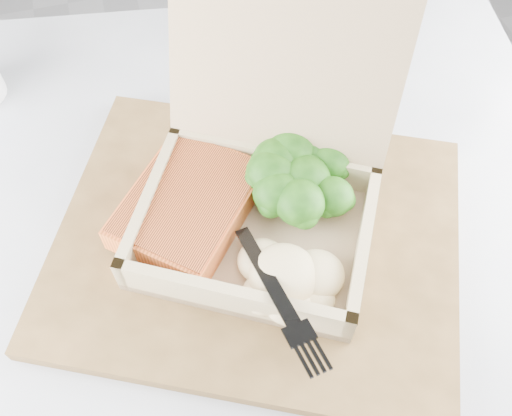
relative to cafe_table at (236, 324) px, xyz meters
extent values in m
cylinder|color=black|center=(0.00, 0.00, -0.19)|extent=(0.08, 0.08, 0.68)
cube|color=#B4B7BE|center=(0.00, 0.00, 0.17)|extent=(0.86, 0.86, 0.03)
cube|color=brown|center=(0.03, 0.00, 0.19)|extent=(0.48, 0.44, 0.02)
cube|color=tan|center=(0.02, 0.00, 0.20)|extent=(0.26, 0.24, 0.01)
cube|color=tan|center=(-0.06, 0.05, 0.22)|extent=(0.09, 0.15, 0.04)
cube|color=tan|center=(0.11, -0.05, 0.22)|extent=(0.09, 0.15, 0.04)
cube|color=tan|center=(-0.01, -0.06, 0.22)|extent=(0.19, 0.11, 0.04)
cube|color=tan|center=(0.06, 0.07, 0.22)|extent=(0.19, 0.11, 0.04)
cube|color=tan|center=(0.08, 0.10, 0.32)|extent=(0.21, 0.16, 0.16)
cube|color=orange|center=(-0.03, 0.04, 0.22)|extent=(0.17, 0.17, 0.03)
ellipsoid|color=beige|center=(0.04, -0.05, 0.23)|extent=(0.10, 0.09, 0.03)
cube|color=black|center=(0.01, 0.00, 0.24)|extent=(0.03, 0.11, 0.03)
cube|color=black|center=(0.02, -0.08, 0.24)|extent=(0.03, 0.05, 0.01)
cube|color=white|center=(0.03, 0.19, 0.18)|extent=(0.15, 0.17, 0.00)
camera|label=1|loc=(-0.05, -0.26, 0.67)|focal=40.00mm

